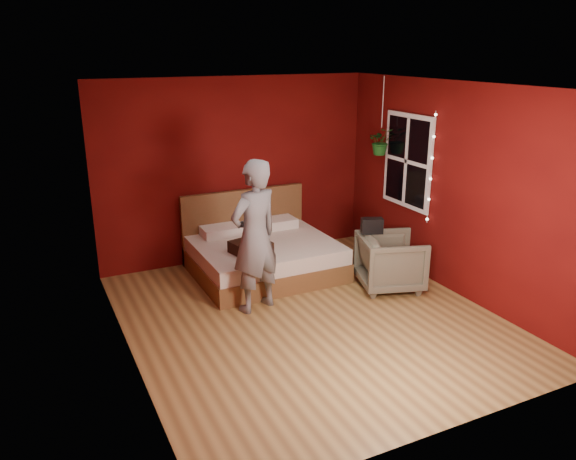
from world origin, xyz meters
name	(u,v)px	position (x,y,z in m)	size (l,w,h in m)	color
floor	(309,318)	(0.00, 0.00, 0.00)	(4.50, 4.50, 0.00)	olive
room_walls	(311,175)	(0.00, 0.00, 1.68)	(4.04, 4.54, 2.62)	#5C0C09
window	(407,161)	(1.97, 0.90, 1.50)	(0.05, 0.97, 1.27)	white
fairy_lights	(431,168)	(1.94, 0.38, 1.50)	(0.04, 0.04, 1.45)	silver
bed	(262,254)	(0.06, 1.50, 0.27)	(1.86, 1.58, 1.02)	brown
person	(255,237)	(-0.45, 0.50, 0.90)	(0.66, 0.43, 1.80)	slate
armchair	(391,262)	(1.34, 0.30, 0.35)	(0.76, 0.78, 0.71)	#6C6B55
handbag	(372,226)	(1.16, 0.50, 0.81)	(0.27, 0.14, 0.19)	black
throw_pillow	(251,248)	(-0.26, 1.11, 0.54)	(0.43, 0.43, 0.15)	black
hanging_plant	(381,141)	(1.82, 1.32, 1.72)	(0.43, 0.41, 1.07)	silver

